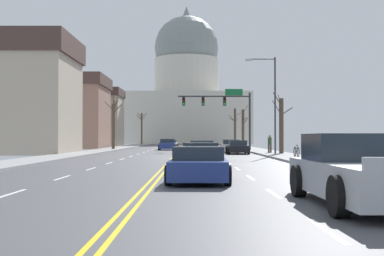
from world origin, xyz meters
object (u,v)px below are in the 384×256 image
at_px(bicycle_parked, 297,152).
at_px(sedan_near_03, 197,153).
at_px(sedan_near_05, 200,165).
at_px(sedan_oncoming_01, 171,144).
at_px(sedan_oncoming_00, 168,145).
at_px(sedan_near_00, 232,146).
at_px(pedestrian_00, 270,143).
at_px(signal_gantry, 224,106).
at_px(sedan_near_04, 203,157).
at_px(street_lamp_right, 272,96).
at_px(sedan_oncoming_02, 171,143).
at_px(pickup_truck_near_06, 357,173).
at_px(sedan_near_01, 238,148).
at_px(sedan_near_02, 202,149).

bearing_deg(bicycle_parked, sedan_near_03, -149.01).
relative_size(sedan_near_05, sedan_oncoming_01, 1.04).
distance_m(sedan_near_03, sedan_oncoming_00, 28.20).
relative_size(sedan_near_00, sedan_oncoming_01, 0.98).
relative_size(sedan_near_03, pedestrian_00, 2.78).
xyz_separation_m(signal_gantry, sedan_near_04, (-2.95, -30.20, -4.32)).
bearing_deg(sedan_oncoming_01, sedan_near_04, -85.55).
relative_size(sedan_near_04, pedestrian_00, 2.93).
height_order(street_lamp_right, sedan_near_04, street_lamp_right).
bearing_deg(sedan_oncoming_02, sedan_near_05, -86.60).
relative_size(sedan_near_04, sedan_near_05, 1.01).
distance_m(sedan_near_04, pickup_truck_near_06, 12.69).
distance_m(sedan_near_05, sedan_oncoming_00, 42.26).
bearing_deg(sedan_near_05, street_lamp_right, 75.29).
relative_size(sedan_near_04, bicycle_parked, 2.61).
xyz_separation_m(sedan_near_03, pedestrian_00, (6.67, 13.14, 0.46)).
distance_m(street_lamp_right, sedan_oncoming_00, 20.89).
distance_m(sedan_near_01, bicycle_parked, 10.20).
relative_size(signal_gantry, sedan_oncoming_02, 1.68).
bearing_deg(sedan_near_00, sedan_near_03, -100.72).
xyz_separation_m(street_lamp_right, sedan_near_04, (-6.07, -17.42, -4.31)).
bearing_deg(sedan_oncoming_02, sedan_near_00, -74.74).
xyz_separation_m(sedan_near_03, pickup_truck_near_06, (3.42, -19.78, 0.16)).
relative_size(sedan_near_00, sedan_near_03, 0.98).
xyz_separation_m(sedan_near_05, sedan_oncoming_00, (-3.19, 42.14, 0.05)).
xyz_separation_m(sedan_near_03, sedan_near_04, (0.21, -7.50, 0.04)).
height_order(sedan_near_00, pickup_truck_near_06, pickup_truck_near_06).
xyz_separation_m(signal_gantry, sedan_oncoming_02, (-6.80, 23.71, -4.35)).
bearing_deg(bicycle_parked, sedan_oncoming_00, 113.67).
xyz_separation_m(pedestrian_00, bicycle_parked, (0.51, -8.83, -0.52)).
bearing_deg(pickup_truck_near_06, bicycle_parked, 81.14).
bearing_deg(sedan_oncoming_02, sedan_near_01, -77.01).
xyz_separation_m(sedan_near_00, bicycle_parked, (3.48, -15.24, -0.11)).
bearing_deg(sedan_near_01, bicycle_parked, -71.00).
xyz_separation_m(sedan_near_04, pedestrian_00, (6.45, 20.64, 0.42)).
bearing_deg(pickup_truck_near_06, signal_gantry, 90.35).
xyz_separation_m(sedan_near_01, sedan_near_03, (-3.86, -13.95, -0.02)).
bearing_deg(pickup_truck_near_06, sedan_near_05, 121.36).
bearing_deg(sedan_near_05, sedan_near_00, 83.68).
bearing_deg(sedan_near_00, sedan_oncoming_00, 129.23).
bearing_deg(sedan_oncoming_01, sedan_oncoming_00, -89.99).
distance_m(sedan_near_04, sedan_oncoming_02, 54.05).
bearing_deg(street_lamp_right, sedan_oncoming_01, 109.65).
relative_size(sedan_near_00, sedan_oncoming_00, 0.98).
bearing_deg(sedan_near_04, sedan_oncoming_00, 95.51).
xyz_separation_m(signal_gantry, pickup_truck_near_06, (0.26, -42.48, -4.19)).
distance_m(sedan_near_03, sedan_oncoming_02, 46.55).
xyz_separation_m(sedan_near_02, sedan_oncoming_01, (-3.66, 29.60, -0.03)).
height_order(sedan_near_05, sedan_oncoming_00, sedan_oncoming_00).
bearing_deg(sedan_oncoming_01, sedan_near_01, -72.58).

